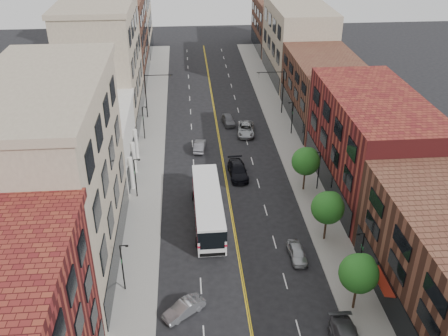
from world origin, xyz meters
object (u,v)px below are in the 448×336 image
object	(u,v)px
car_parked_far	(297,253)
car_lane_c	(228,120)
car_lane_b	(246,129)
car_lane_a	(238,171)
city_bus	(208,205)
car_lane_behind	(200,146)
car_angle_b	(184,309)

from	to	relation	value
car_parked_far	car_lane_c	distance (m)	33.51
car_lane_b	car_lane_a	bearing A→B (deg)	-95.18
city_bus	car_lane_c	size ratio (longest dim) A/B	3.26
car_lane_c	car_lane_behind	bearing A→B (deg)	-125.89
car_lane_behind	car_lane_b	distance (m)	8.74
city_bus	car_parked_far	bearing A→B (deg)	-41.27
car_parked_far	car_lane_c	size ratio (longest dim) A/B	0.94
city_bus	car_parked_far	distance (m)	11.32
city_bus	car_lane_behind	world-z (taller)	city_bus
car_angle_b	car_lane_b	distance (m)	37.49
car_angle_b	car_lane_c	distance (m)	40.64
car_angle_b	car_lane_behind	distance (m)	31.34
car_parked_far	car_lane_c	world-z (taller)	car_lane_c
car_lane_behind	car_lane_a	bearing A→B (deg)	128.70
car_parked_far	car_lane_b	distance (m)	29.56
car_lane_behind	car_lane_c	world-z (taller)	car_lane_c
car_angle_b	car_lane_c	size ratio (longest dim) A/B	0.95
car_parked_far	car_lane_behind	size ratio (longest dim) A/B	0.94
car_lane_b	car_lane_c	world-z (taller)	car_lane_b
car_lane_c	car_angle_b	bearing A→B (deg)	-107.17
city_bus	car_parked_far	world-z (taller)	city_bus
car_parked_far	car_angle_b	bearing A→B (deg)	-151.38
car_lane_a	car_lane_c	distance (m)	16.39
city_bus	car_lane_behind	distance (m)	17.32
city_bus	car_lane_b	distance (m)	23.30
car_lane_c	city_bus	bearing A→B (deg)	-106.65
car_lane_behind	car_lane_b	bearing A→B (deg)	-137.95
car_parked_far	car_lane_b	bearing A→B (deg)	91.44
car_angle_b	car_parked_far	size ratio (longest dim) A/B	1.00
car_angle_b	car_parked_far	world-z (taller)	car_parked_far
car_lane_behind	car_lane_c	distance (m)	9.99
car_lane_behind	car_lane_b	size ratio (longest dim) A/B	0.76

